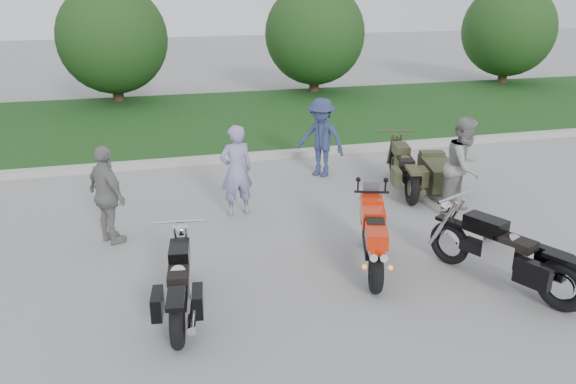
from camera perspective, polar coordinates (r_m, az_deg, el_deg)
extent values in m
plane|color=gray|center=(7.86, 4.13, -9.24)|extent=(80.00, 80.00, 0.00)
cube|color=#AFADA5|center=(13.22, -4.25, 3.57)|extent=(60.00, 0.30, 0.15)
cube|color=#22521C|center=(17.18, -6.88, 7.39)|extent=(60.00, 8.00, 0.14)
cylinder|color=#3F2B1C|center=(20.23, -16.93, 10.15)|extent=(0.36, 0.36, 1.20)
sphere|color=#1B3C15|center=(20.03, -17.41, 14.65)|extent=(3.60, 3.60, 3.60)
cylinder|color=#3F2B1C|center=(21.17, 2.68, 11.41)|extent=(0.36, 0.36, 1.20)
sphere|color=#1B3C15|center=(20.98, 2.75, 15.73)|extent=(3.60, 3.60, 3.60)
cylinder|color=#3F2B1C|center=(24.75, 21.02, 11.41)|extent=(0.36, 0.36, 1.20)
sphere|color=#1B3C15|center=(24.59, 21.50, 15.08)|extent=(3.60, 3.60, 3.60)
torus|color=black|center=(7.60, 8.92, -8.10)|extent=(0.35, 0.60, 0.58)
torus|color=black|center=(8.81, 8.24, -3.98)|extent=(0.28, 0.56, 0.56)
cube|color=black|center=(8.06, 8.66, -4.58)|extent=(0.52, 0.88, 0.33)
cube|color=red|center=(8.15, 8.64, -2.35)|extent=(0.46, 0.59, 0.24)
cube|color=red|center=(7.59, 8.98, -4.44)|extent=(0.43, 0.57, 0.20)
cube|color=black|center=(7.83, 8.84, -3.04)|extent=(0.33, 0.39, 0.09)
cube|color=red|center=(8.48, 8.46, -1.69)|extent=(0.42, 0.45, 0.37)
cylinder|color=silver|center=(7.41, 8.57, -6.32)|extent=(0.24, 0.44, 0.20)
cylinder|color=silver|center=(7.43, 9.58, -6.33)|extent=(0.24, 0.44, 0.20)
torus|color=black|center=(6.58, -11.18, -12.96)|extent=(0.23, 0.62, 0.60)
torus|color=black|center=(7.85, -10.61, -7.25)|extent=(0.18, 0.57, 0.57)
cube|color=black|center=(7.17, -10.91, -9.31)|extent=(0.33, 1.08, 0.12)
cube|color=silver|center=(7.14, -10.95, -8.81)|extent=(0.31, 0.43, 0.31)
cube|color=black|center=(7.26, -10.98, -6.09)|extent=(0.31, 0.51, 0.19)
cube|color=black|center=(6.94, -11.09, -8.19)|extent=(0.30, 0.47, 0.11)
cube|color=black|center=(6.42, -11.37, -10.58)|extent=(0.25, 0.51, 0.05)
cylinder|color=silver|center=(6.96, -9.63, -11.40)|extent=(0.21, 0.98, 0.09)
torus|color=black|center=(7.88, 26.14, -8.56)|extent=(0.45, 0.70, 0.69)
torus|color=black|center=(8.57, 16.06, -5.00)|extent=(0.38, 0.64, 0.65)
cube|color=black|center=(8.15, 20.95, -6.16)|extent=(0.72, 1.19, 0.14)
cube|color=silver|center=(8.11, 21.02, -5.65)|extent=(0.47, 0.54, 0.35)
cube|color=black|center=(8.13, 19.43, -3.19)|extent=(0.49, 0.62, 0.22)
cube|color=black|center=(7.98, 22.12, -4.80)|extent=(0.47, 0.58, 0.12)
cube|color=black|center=(7.72, 26.56, -6.18)|extent=(0.44, 0.60, 0.06)
cylinder|color=silver|center=(8.22, 23.60, -7.41)|extent=(0.56, 1.05, 0.10)
torus|color=black|center=(10.64, 12.49, 0.39)|extent=(0.31, 0.68, 0.66)
torus|color=black|center=(12.13, 10.75, 2.88)|extent=(0.26, 0.63, 0.62)
cube|color=black|center=(11.36, 11.60, 2.13)|extent=(0.48, 1.18, 0.14)
cube|color=#383921|center=(11.33, 11.62, 2.51)|extent=(0.38, 0.49, 0.34)
cube|color=#383921|center=(11.53, 11.41, 4.24)|extent=(0.39, 0.58, 0.21)
cube|color=black|center=(11.15, 11.85, 3.13)|extent=(0.38, 0.54, 0.12)
cube|color=#383921|center=(10.53, 12.63, 2.17)|extent=(0.33, 0.57, 0.06)
cylinder|color=#383921|center=(11.13, 12.80, 0.92)|extent=(0.34, 1.06, 0.10)
cube|color=#383921|center=(11.45, 15.01, 1.89)|extent=(0.81, 1.35, 0.44)
torus|color=black|center=(11.55, 16.12, 1.34)|extent=(0.24, 0.56, 0.54)
imported|color=#8F86B7|center=(9.85, -5.29, 2.17)|extent=(0.65, 0.49, 1.64)
imported|color=gray|center=(10.32, 17.42, 2.52)|extent=(1.08, 1.04, 1.76)
imported|color=navy|center=(11.91, 3.37, 5.52)|extent=(1.19, 1.22, 1.68)
imported|color=gray|center=(9.15, -17.89, -0.33)|extent=(0.83, 1.00, 1.59)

